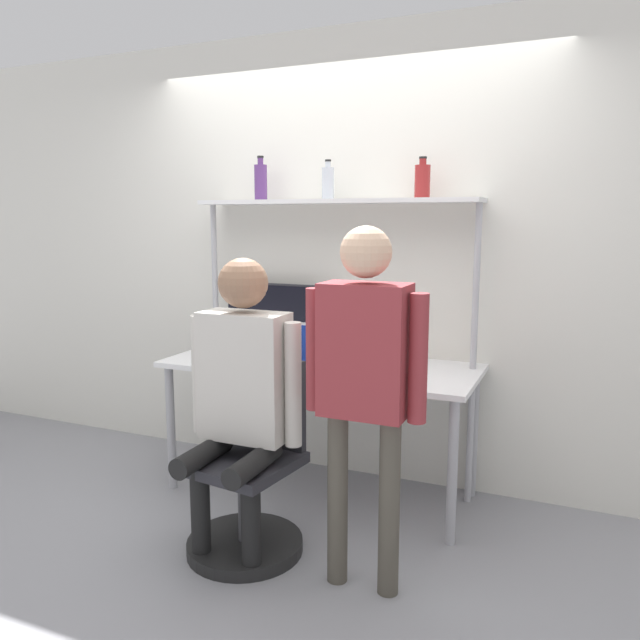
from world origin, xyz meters
name	(u,v)px	position (x,y,z in m)	size (l,w,h in m)	color
ground_plane	(292,519)	(0.00, 0.00, 0.00)	(12.00, 12.00, 0.00)	gray
wall_back	(345,259)	(0.00, 0.77, 1.35)	(8.00, 0.06, 2.70)	silver
desk	(320,376)	(0.00, 0.38, 0.70)	(1.78, 0.72, 0.78)	white
shelf_unit	(334,241)	(0.00, 0.59, 1.46)	(1.69, 0.28, 1.70)	white
monitor	(272,312)	(-0.43, 0.62, 1.02)	(0.64, 0.17, 0.42)	#333338
laptop	(308,356)	(-0.01, 0.25, 0.84)	(0.29, 0.24, 0.24)	silver
cell_phone	(348,374)	(0.25, 0.18, 0.78)	(0.07, 0.15, 0.01)	#264C8C
office_chair	(249,492)	(-0.06, -0.34, 0.28)	(0.56, 0.56, 0.92)	black
person_seated	(241,383)	(-0.07, -0.39, 0.84)	(0.58, 0.48, 1.42)	black
person_standing	(365,366)	(0.55, -0.43, 0.99)	(0.53, 0.21, 1.57)	#4C473D
bottle_purple	(261,181)	(-0.48, 0.59, 1.81)	(0.08, 0.08, 0.26)	#593372
bottle_clear	(328,183)	(-0.04, 0.59, 1.80)	(0.07, 0.07, 0.23)	silver
bottle_red	(422,181)	(0.52, 0.59, 1.80)	(0.08, 0.08, 0.22)	maroon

